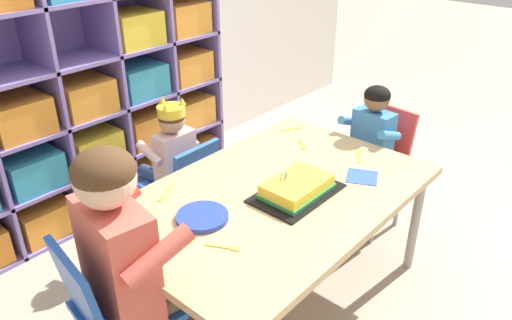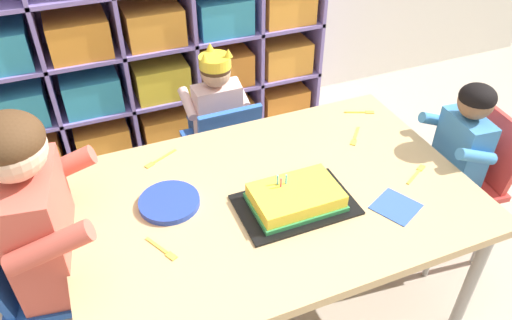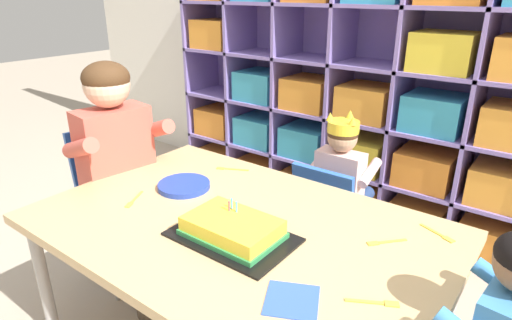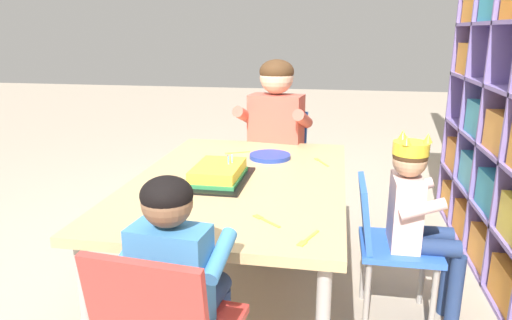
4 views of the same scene
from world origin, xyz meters
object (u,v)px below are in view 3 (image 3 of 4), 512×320
Objects in this scene: activity_table at (237,234)px; classroom_chair_blue at (331,212)px; adult_helper_seated at (122,157)px; birthday_cake_on_tray at (232,230)px; classroom_chair_adult_side at (115,190)px; fork_by_napkin at (134,200)px; child_with_crown at (343,176)px; fork_beside_plate_stack at (376,303)px; paper_plate_stack at (184,186)px; fork_at_table_front_edge at (384,242)px; fork_near_cake_tray at (439,234)px; fork_scattered_mid_table at (230,169)px.

classroom_chair_blue is at bearing 86.63° from activity_table.
birthday_cake_on_tray is (0.72, -0.13, -0.03)m from adult_helper_seated.
classroom_chair_blue is 1.00m from classroom_chair_adult_side.
birthday_cake_on_tray is at bearing -114.35° from fork_by_napkin.
child_with_crown reaches higher than activity_table.
fork_by_napkin is (0.38, -0.17, 0.14)m from classroom_chair_adult_side.
child_with_crown is at bearing -88.54° from fork_beside_plate_stack.
adult_helper_seated reaches higher than birthday_cake_on_tray.
paper_plate_stack is at bearing -47.79° from fork_by_napkin.
birthday_cake_on_tray reaches higher than activity_table.
activity_table is at bearing 153.99° from fork_at_table_front_edge.
fork_at_table_front_edge is (0.44, 0.18, 0.05)m from activity_table.
fork_at_table_front_edge is at bearing 33.78° from birthday_cake_on_tray.
fork_near_cake_tray is 0.43m from fork_beside_plate_stack.
activity_table is 0.48m from fork_at_table_front_edge.
birthday_cake_on_tray is at bearing -22.98° from paper_plate_stack.
classroom_chair_blue reaches higher than fork_scattered_mid_table.
classroom_chair_blue is 0.83× the size of classroom_chair_adult_side.
classroom_chair_blue is 0.64m from fork_at_table_front_edge.
fork_near_cake_tray is at bearing 142.27° from child_with_crown.
paper_plate_stack is 0.20m from fork_by_napkin.
classroom_chair_adult_side is 0.23m from adult_helper_seated.
child_with_crown is (0.04, 0.73, -0.03)m from activity_table.
fork_at_table_front_edge reaches higher than activity_table.
fork_near_cake_tray is (1.24, 0.28, -0.06)m from adult_helper_seated.
classroom_chair_blue is 2.97× the size of paper_plate_stack.
child_with_crown is 0.67m from fork_near_cake_tray.
classroom_chair_adult_side reaches higher than activity_table.
activity_table is at bearing 86.23° from classroom_chair_blue.
classroom_chair_blue is 4.48× the size of fork_scattered_mid_table.
classroom_chair_blue is 0.96m from adult_helper_seated.
birthday_cake_on_tray is 2.86× the size of fork_scattered_mid_table.
classroom_chair_adult_side is 1.24m from fork_at_table_front_edge.
fork_beside_plate_stack is (0.48, -0.02, -0.03)m from birthday_cake_on_tray.
classroom_chair_adult_side reaches higher than classroom_chair_blue.
fork_scattered_mid_table is (-0.36, 0.42, -0.03)m from birthday_cake_on_tray.
fork_by_napkin is (-0.44, -0.84, 0.08)m from child_with_crown.
adult_helper_seated is 7.68× the size of fork_scattered_mid_table.
activity_table is 0.74m from child_with_crown.
fork_beside_plate_stack reaches higher than activity_table.
classroom_chair_blue reaches higher than fork_at_table_front_edge.
fork_at_table_front_edge is at bearing -74.57° from adult_helper_seated.
fork_scattered_mid_table is 0.95m from fork_beside_plate_stack.
classroom_chair_adult_side is at bearing 90.00° from adult_helper_seated.
birthday_cake_on_tray is at bearing -91.36° from classroom_chair_adult_side.
birthday_cake_on_tray reaches higher than paper_plate_stack.
fork_scattered_mid_table is (0.36, 0.29, -0.06)m from adult_helper_seated.
classroom_chair_adult_side reaches higher than fork_by_napkin.
classroom_chair_adult_side is 6.82× the size of fork_at_table_front_edge.
classroom_chair_adult_side is 5.97× the size of fork_near_cake_tray.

